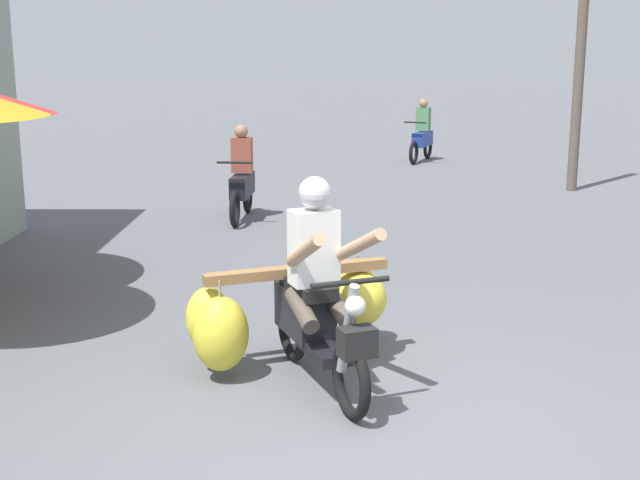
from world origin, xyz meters
The scene contains 5 objects.
ground_plane centered at (0.00, 0.00, 0.00)m, with size 120.00×120.00×0.00m, color #56595E.
motorbike_main_loaded centered at (-0.45, 1.25, 0.54)m, with size 1.66×1.97×1.58m.
motorbike_distant_ahead_left centered at (1.89, 14.13, 0.57)m, with size 0.78×1.52×1.40m.
motorbike_distant_ahead_right centered at (-1.53, 7.39, 0.57)m, with size 0.50×1.62×1.40m.
utility_pole centered at (4.14, 10.04, 2.65)m, with size 0.18×0.18×5.30m, color brown.
Camera 1 is at (-0.25, -4.95, 2.46)m, focal length 47.15 mm.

